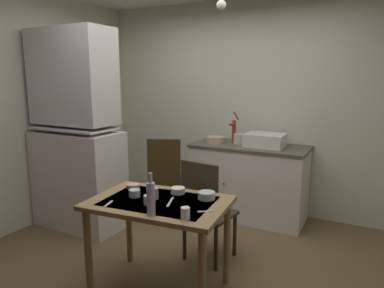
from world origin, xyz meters
TOP-DOWN VIEW (x-y plane):
  - ground_plane at (0.00, 0.00)m, footprint 4.91×4.91m
  - wall_back at (0.00, 1.80)m, footprint 4.01×0.10m
  - wall_left at (-2.00, 0.00)m, footprint 0.10×3.59m
  - hutch_cabinet at (-1.43, 0.28)m, footprint 1.01×0.51m
  - counter_cabinet at (0.19, 1.43)m, footprint 1.36×0.64m
  - sink_basin at (0.37, 1.43)m, footprint 0.44×0.34m
  - hand_pump at (-0.03, 1.47)m, footprint 0.05×0.27m
  - mixing_bowl_counter at (-0.24, 1.38)m, footprint 0.22×0.22m
  - stoneware_crock at (0.04, 1.45)m, footprint 0.12×0.12m
  - dining_table at (0.05, -0.34)m, footprint 1.11×0.79m
  - chair_far_side at (0.19, 0.23)m, footprint 0.45×0.45m
  - chair_by_counter at (-0.65, 0.87)m, footprint 0.53×0.53m
  - serving_bowl_wide at (0.36, -0.14)m, footprint 0.13×0.13m
  - soup_bowl_small at (-0.31, -0.18)m, footprint 0.11×0.11m
  - sauce_dish at (0.10, -0.12)m, footprint 0.12×0.12m
  - teacup_cream at (-0.17, -0.36)m, footprint 0.09×0.09m
  - mug_tall at (0.00, -0.32)m, footprint 0.07×0.07m
  - mug_dark at (0.03, -0.45)m, footprint 0.07×0.07m
  - teacup_mint at (0.41, -0.56)m, footprint 0.06×0.06m
  - glass_bottle at (0.16, -0.61)m, footprint 0.06×0.06m
  - table_knife at (0.15, -0.33)m, footprint 0.08×0.20m
  - teaspoon_near_bowl at (-0.24, -0.58)m, footprint 0.06×0.13m
  - teaspoon_by_cup at (0.47, -0.38)m, footprint 0.11×0.09m
  - pendant_bulb at (0.26, 0.35)m, footprint 0.08×0.08m

SIDE VIEW (x-z plane):
  - ground_plane at x=0.00m, z-range 0.00..0.00m
  - counter_cabinet at x=0.19m, z-range 0.00..0.89m
  - chair_far_side at x=0.19m, z-range 0.02..0.98m
  - chair_by_counter at x=-0.65m, z-range 0.02..1.02m
  - dining_table at x=0.05m, z-range 0.26..1.01m
  - table_knife at x=0.15m, z-range 0.75..0.75m
  - teaspoon_near_bowl at x=-0.24m, z-range 0.75..0.75m
  - teaspoon_by_cup at x=0.47m, z-range 0.75..0.75m
  - soup_bowl_small at x=-0.31m, z-range 0.75..0.78m
  - sauce_dish at x=0.10m, z-range 0.75..0.80m
  - serving_bowl_wide at x=0.36m, z-range 0.75..0.81m
  - teacup_cream at x=-0.17m, z-range 0.75..0.81m
  - mug_dark at x=0.03m, z-range 0.75..0.82m
  - teacup_mint at x=0.41m, z-range 0.75..0.83m
  - mug_tall at x=0.00m, z-range 0.75..0.84m
  - glass_bottle at x=0.16m, z-range 0.72..1.02m
  - mixing_bowl_counter at x=-0.24m, z-range 0.89..0.97m
  - stoneware_crock at x=0.04m, z-range 0.89..1.01m
  - sink_basin at x=0.37m, z-range 0.90..1.05m
  - hutch_cabinet at x=-1.43m, z-range -0.07..2.12m
  - hand_pump at x=-0.03m, z-range 0.87..1.26m
  - wall_back at x=0.00m, z-range 0.00..2.64m
  - wall_left at x=-2.00m, z-range 0.00..2.64m
  - pendant_bulb at x=0.26m, z-range 2.24..2.32m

